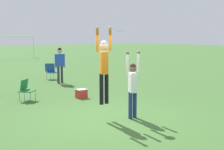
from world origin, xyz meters
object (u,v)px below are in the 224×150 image
object	(u,v)px
frisbee	(121,31)
cooler_box	(81,93)
camping_chair_1	(26,88)
person_spectator_near	(60,62)
person_defending	(133,83)
person_jumping	(104,63)
camping_chair_2	(51,70)

from	to	relation	value
frisbee	cooler_box	distance (m)	4.05
frisbee	camping_chair_1	size ratio (longest dim) A/B	0.31
cooler_box	camping_chair_1	bearing A→B (deg)	153.07
frisbee	person_spectator_near	distance (m)	7.43
frisbee	cooler_box	bearing A→B (deg)	77.62
person_spectator_near	cooler_box	distance (m)	4.17
person_spectator_near	person_defending	bearing A→B (deg)	-86.79
person_jumping	cooler_box	xyz separation A→B (m)	(1.29, 3.07, -1.52)
camping_chair_2	cooler_box	distance (m)	5.70
frisbee	camping_chair_2	distance (m)	9.16
person_defending	person_jumping	bearing A→B (deg)	-90.00
frisbee	cooler_box	xyz separation A→B (m)	(0.69, 3.16, -2.44)
frisbee	camping_chair_1	xyz separation A→B (m)	(-1.21, 4.12, -2.15)
person_spectator_near	camping_chair_1	bearing A→B (deg)	-120.83
camping_chair_1	person_spectator_near	size ratio (longest dim) A/B	0.44
person_defending	person_spectator_near	xyz separation A→B (m)	(1.85, 7.35, 0.05)
camping_chair_2	person_defending	bearing A→B (deg)	112.15
cooler_box	person_jumping	bearing A→B (deg)	-112.85
person_defending	cooler_box	world-z (taller)	person_defending
person_jumping	person_defending	size ratio (longest dim) A/B	1.12
person_defending	camping_chair_1	xyz separation A→B (m)	(-1.36, 4.48, -0.60)
person_defending	cooler_box	distance (m)	3.66
person_jumping	person_defending	world-z (taller)	person_jumping
person_jumping	camping_chair_2	world-z (taller)	person_jumping
frisbee	person_spectator_near	size ratio (longest dim) A/B	0.14
camping_chair_1	person_spectator_near	distance (m)	4.36
person_jumping	camping_chair_1	world-z (taller)	person_jumping
camping_chair_2	person_spectator_near	xyz separation A→B (m)	(-0.36, -1.60, 0.62)
cooler_box	person_defending	bearing A→B (deg)	-98.79
frisbee	cooler_box	size ratio (longest dim) A/B	0.64
camping_chair_1	camping_chair_2	bearing A→B (deg)	-166.85
person_defending	frisbee	bearing A→B (deg)	-126.51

